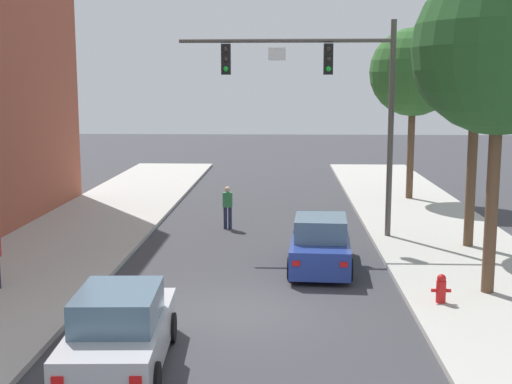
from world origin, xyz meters
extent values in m
plane|color=#38383D|center=(0.00, 0.00, 0.00)|extent=(120.00, 120.00, 0.00)
cylinder|color=#514C47|center=(4.60, 8.02, 3.90)|extent=(0.20, 0.20, 7.50)
cylinder|color=#514C47|center=(0.93, 8.02, 6.95)|extent=(7.35, 0.14, 0.14)
cube|color=black|center=(2.40, 8.02, 6.33)|extent=(0.32, 0.28, 1.05)
sphere|color=#2D2823|center=(2.40, 7.87, 6.66)|extent=(0.18, 0.18, 0.18)
sphere|color=#2D2823|center=(2.40, 7.87, 6.33)|extent=(0.18, 0.18, 0.18)
sphere|color=green|center=(2.40, 7.87, 6.00)|extent=(0.18, 0.18, 0.18)
cube|color=black|center=(-1.13, 8.02, 6.33)|extent=(0.32, 0.28, 1.05)
sphere|color=#2D2823|center=(-1.13, 7.87, 6.66)|extent=(0.18, 0.18, 0.18)
sphere|color=#2D2823|center=(-1.13, 7.87, 6.33)|extent=(0.18, 0.18, 0.18)
sphere|color=green|center=(-1.13, 7.87, 6.00)|extent=(0.18, 0.18, 0.18)
cube|color=white|center=(0.63, 8.00, 6.50)|extent=(0.60, 0.03, 0.44)
cube|color=navy|center=(2.01, 4.12, 0.56)|extent=(1.93, 4.29, 0.80)
cube|color=slate|center=(2.00, 3.97, 1.28)|extent=(1.61, 2.08, 0.64)
cylinder|color=black|center=(1.27, 5.46, 0.32)|extent=(0.26, 0.65, 0.64)
cylinder|color=black|center=(2.89, 5.37, 0.32)|extent=(0.26, 0.65, 0.64)
cylinder|color=black|center=(1.13, 2.86, 0.32)|extent=(0.26, 0.65, 0.64)
cylinder|color=black|center=(2.74, 2.77, 0.32)|extent=(0.26, 0.65, 0.64)
cube|color=red|center=(1.25, 2.04, 0.68)|extent=(0.20, 0.05, 0.14)
cube|color=red|center=(2.52, 1.97, 0.68)|extent=(0.20, 0.05, 0.14)
cube|color=#B7B7BC|center=(-2.24, -3.36, 0.56)|extent=(1.92, 4.28, 0.80)
cube|color=slate|center=(-2.23, -3.51, 1.28)|extent=(1.60, 2.08, 0.64)
cylinder|color=black|center=(-3.11, -2.11, 0.32)|extent=(0.25, 0.65, 0.64)
cylinder|color=black|center=(-1.50, -2.02, 0.32)|extent=(0.25, 0.65, 0.64)
cylinder|color=black|center=(-2.98, -4.71, 0.32)|extent=(0.25, 0.65, 0.64)
cylinder|color=black|center=(-1.36, -4.62, 0.32)|extent=(0.25, 0.65, 0.64)
cube|color=red|center=(-2.76, -5.52, 0.68)|extent=(0.20, 0.05, 0.14)
cube|color=red|center=(-1.49, -5.45, 0.68)|extent=(0.20, 0.05, 0.14)
cylinder|color=#232847|center=(-1.33, 9.60, 0.42)|extent=(0.14, 0.14, 0.85)
cylinder|color=#232847|center=(-1.15, 9.60, 0.42)|extent=(0.14, 0.14, 0.85)
cube|color=#337F47|center=(-1.24, 9.60, 1.13)|extent=(0.36, 0.22, 0.56)
sphere|color=beige|center=(-1.24, 9.60, 1.53)|extent=(0.22, 0.22, 0.22)
cylinder|color=red|center=(4.79, 0.47, 0.43)|extent=(0.24, 0.24, 0.55)
sphere|color=red|center=(4.79, 0.47, 0.76)|extent=(0.22, 0.22, 0.22)
cylinder|color=red|center=(4.61, 0.47, 0.45)|extent=(0.12, 0.09, 0.09)
cylinder|color=red|center=(4.97, 0.47, 0.45)|extent=(0.12, 0.09, 0.09)
cylinder|color=brown|center=(6.19, 1.41, 2.44)|extent=(0.32, 0.32, 4.59)
sphere|color=#235123|center=(6.19, 1.41, 6.36)|extent=(4.32, 4.32, 4.32)
cylinder|color=brown|center=(7.05, 6.58, 2.42)|extent=(0.32, 0.32, 4.53)
sphere|color=#235123|center=(7.05, 6.58, 6.21)|extent=(4.08, 4.08, 4.08)
cylinder|color=brown|center=(6.83, 16.23, 2.33)|extent=(0.32, 0.32, 4.37)
sphere|color=#2D6028|center=(6.83, 16.23, 6.04)|extent=(4.06, 4.06, 4.06)
camera|label=1|loc=(0.92, -15.82, 5.45)|focal=47.72mm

